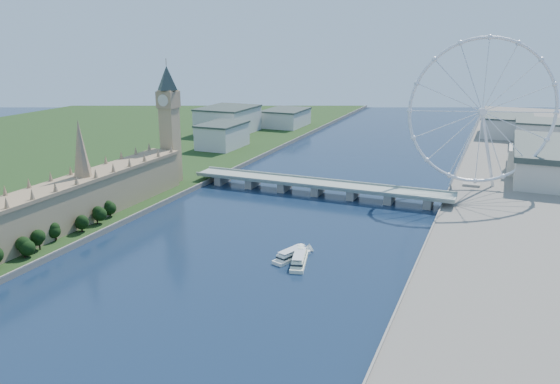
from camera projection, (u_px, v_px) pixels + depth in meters
The scene contains 8 objects.
parliament_range at pixel (85, 197), 381.80m from camera, with size 24.00×200.00×70.00m.
big_ben at pixel (169, 109), 464.29m from camera, with size 20.02×20.02×110.00m.
westminster_bridge at pixel (318, 186), 453.13m from camera, with size 220.00×22.00×9.50m.
london_eye at pixel (482, 112), 440.81m from camera, with size 113.60×39.12×124.30m.
county_hall at pixel (542, 178), 505.64m from camera, with size 54.00×144.00×35.00m, color beige, non-canonical shape.
city_skyline at pixel (417, 129), 666.48m from camera, with size 505.00×280.00×32.00m.
tour_boat_near at pixel (292, 259), 322.90m from camera, with size 7.71×30.15×6.67m, color white, non-canonical shape.
tour_boat_far at pixel (299, 264), 315.65m from camera, with size 8.07×31.47×6.97m, color silver, non-canonical shape.
Camera 1 is at (138.61, -115.36, 127.51)m, focal length 35.00 mm.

